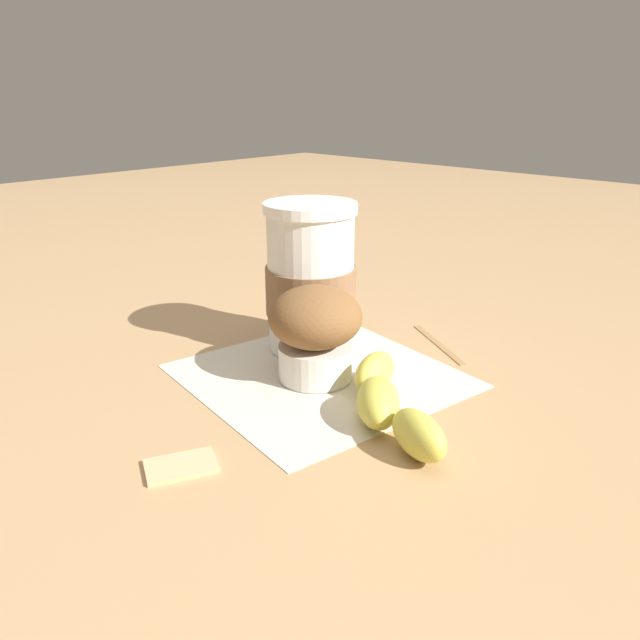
% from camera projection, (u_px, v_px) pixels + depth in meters
% --- Properties ---
extents(ground_plane, '(3.00, 3.00, 0.00)m').
position_uv_depth(ground_plane, '(320.00, 376.00, 0.59)').
color(ground_plane, tan).
extents(paper_napkin, '(0.26, 0.26, 0.00)m').
position_uv_depth(paper_napkin, '(320.00, 375.00, 0.59)').
color(paper_napkin, beige).
rests_on(paper_napkin, ground_plane).
extents(coffee_cup, '(0.09, 0.09, 0.15)m').
position_uv_depth(coffee_cup, '(311.00, 280.00, 0.63)').
color(coffee_cup, white).
rests_on(coffee_cup, paper_napkin).
extents(muffin, '(0.09, 0.09, 0.09)m').
position_uv_depth(muffin, '(316.00, 329.00, 0.56)').
color(muffin, white).
rests_on(muffin, paper_napkin).
extents(banana, '(0.14, 0.11, 0.03)m').
position_uv_depth(banana, '(387.00, 401.00, 0.50)').
color(banana, '#D6CC4C').
rests_on(banana, paper_napkin).
extents(sugar_packet, '(0.05, 0.06, 0.01)m').
position_uv_depth(sugar_packet, '(181.00, 464.00, 0.44)').
color(sugar_packet, '#E0B27F').
rests_on(sugar_packet, ground_plane).
extents(wooden_stirrer, '(0.10, 0.06, 0.00)m').
position_uv_depth(wooden_stirrer, '(438.00, 344.00, 0.66)').
color(wooden_stirrer, '#9E7547').
rests_on(wooden_stirrer, ground_plane).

